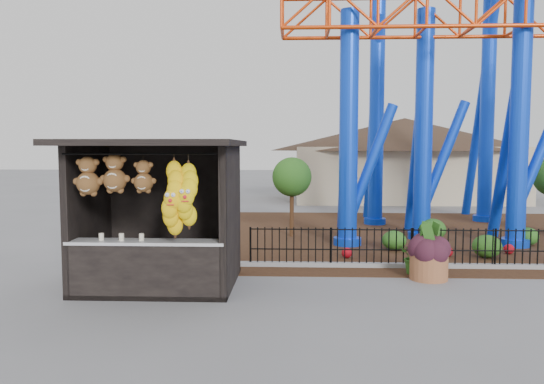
{
  "coord_description": "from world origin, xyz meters",
  "views": [
    {
      "loc": [
        -0.1,
        -9.99,
        2.97
      ],
      "look_at": [
        -0.6,
        1.5,
        2.0
      ],
      "focal_mm": 35.0,
      "sensor_mm": 36.0,
      "label": 1
    }
  ],
  "objects_px": {
    "prize_booth": "(157,217)",
    "terracotta_planter": "(429,267)",
    "roller_coaster": "(452,43)",
    "potted_plant": "(417,256)"
  },
  "relations": [
    {
      "from": "terracotta_planter",
      "to": "potted_plant",
      "type": "height_order",
      "value": "potted_plant"
    },
    {
      "from": "prize_booth",
      "to": "terracotta_planter",
      "type": "xyz_separation_m",
      "value": [
        5.92,
        0.98,
        -1.24
      ]
    },
    {
      "from": "roller_coaster",
      "to": "potted_plant",
      "type": "height_order",
      "value": "roller_coaster"
    },
    {
      "from": "prize_booth",
      "to": "terracotta_planter",
      "type": "height_order",
      "value": "prize_booth"
    },
    {
      "from": "prize_booth",
      "to": "potted_plant",
      "type": "bearing_deg",
      "value": 14.19
    },
    {
      "from": "terracotta_planter",
      "to": "potted_plant",
      "type": "bearing_deg",
      "value": 109.11
    },
    {
      "from": "prize_booth",
      "to": "potted_plant",
      "type": "height_order",
      "value": "prize_booth"
    },
    {
      "from": "terracotta_planter",
      "to": "potted_plant",
      "type": "xyz_separation_m",
      "value": [
        -0.16,
        0.48,
        0.14
      ]
    },
    {
      "from": "roller_coaster",
      "to": "potted_plant",
      "type": "distance_m",
      "value": 8.72
    },
    {
      "from": "roller_coaster",
      "to": "terracotta_planter",
      "type": "bearing_deg",
      "value": -109.1
    }
  ]
}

